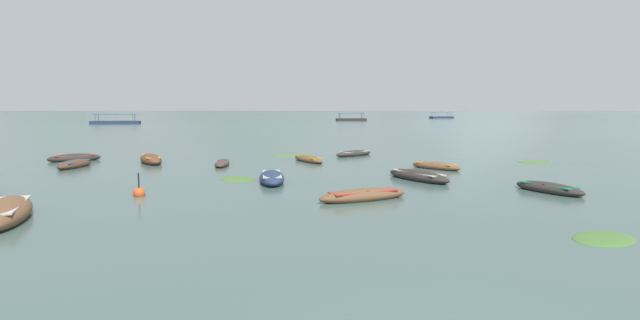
# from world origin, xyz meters

# --- Properties ---
(ground_plane) EXTENTS (6000.00, 6000.00, 0.00)m
(ground_plane) POSITION_xyz_m (0.00, 1500.00, 0.00)
(ground_plane) COLOR #425B56
(mountain_1) EXTENTS (660.34, 660.34, 258.37)m
(mountain_1) POSITION_xyz_m (-942.89, 2430.34, 129.19)
(mountain_1) COLOR #4C5B56
(mountain_1) RESTS_ON ground
(mountain_2) EXTENTS (1023.68, 1023.68, 299.59)m
(mountain_2) POSITION_xyz_m (11.77, 2181.81, 149.79)
(mountain_2) COLOR #4C5B56
(mountain_2) RESTS_ON ground
(mountain_3) EXTENTS (1027.20, 1027.20, 402.58)m
(mountain_3) POSITION_xyz_m (1035.41, 2293.97, 201.29)
(mountain_3) COLOR slate
(mountain_3) RESTS_ON ground
(rowboat_0) EXTENTS (2.48, 4.64, 0.80)m
(rowboat_0) POSITION_xyz_m (-10.36, 10.70, 0.25)
(rowboat_0) COLOR brown
(rowboat_0) RESTS_ON ground
(rowboat_1) EXTENTS (2.55, 4.25, 0.71)m
(rowboat_1) POSITION_xyz_m (-9.28, 26.90, 0.22)
(rowboat_1) COLOR brown
(rowboat_1) RESTS_ON ground
(rowboat_2) EXTENTS (3.42, 2.42, 0.62)m
(rowboat_2) POSITION_xyz_m (-14.62, 28.71, 0.19)
(rowboat_2) COLOR #2D2826
(rowboat_2) RESTS_ON ground
(rowboat_3) EXTENTS (2.69, 3.28, 0.50)m
(rowboat_3) POSITION_xyz_m (7.96, 21.39, 0.16)
(rowboat_3) COLOR brown
(rowboat_3) RESTS_ON ground
(rowboat_4) EXTENTS (2.16, 3.93, 0.49)m
(rowboat_4) POSITION_xyz_m (0.99, 26.30, 0.16)
(rowboat_4) COLOR brown
(rowboat_4) RESTS_ON ground
(rowboat_6) EXTENTS (1.56, 3.43, 0.59)m
(rowboat_6) POSITION_xyz_m (-13.30, 24.98, 0.18)
(rowboat_6) COLOR #4C3323
(rowboat_6) RESTS_ON ground
(rowboat_8) EXTENTS (2.70, 4.36, 0.60)m
(rowboat_8) POSITION_xyz_m (5.45, 17.34, 0.19)
(rowboat_8) COLOR #2D2826
(rowboat_8) RESTS_ON ground
(rowboat_9) EXTENTS (0.96, 3.32, 0.44)m
(rowboat_9) POSITION_xyz_m (-4.57, 24.79, 0.14)
(rowboat_9) COLOR #4C3323
(rowboat_9) RESTS_ON ground
(rowboat_10) EXTENTS (2.08, 3.38, 0.51)m
(rowboat_10) POSITION_xyz_m (9.72, 13.18, 0.16)
(rowboat_10) COLOR #2D2826
(rowboat_10) RESTS_ON ground
(rowboat_11) EXTENTS (1.23, 3.87, 0.64)m
(rowboat_11) POSITION_xyz_m (-1.76, 17.58, 0.20)
(rowboat_11) COLOR navy
(rowboat_11) RESTS_ON ground
(rowboat_12) EXTENTS (3.94, 2.17, 0.54)m
(rowboat_12) POSITION_xyz_m (1.58, 12.53, 0.17)
(rowboat_12) COLOR brown
(rowboat_12) RESTS_ON ground
(rowboat_13) EXTENTS (3.57, 2.97, 0.50)m
(rowboat_13) POSITION_xyz_m (4.81, 29.80, 0.16)
(rowboat_13) COLOR #2D2826
(rowboat_13) RESTS_ON ground
(ferry_0) EXTENTS (10.97, 3.76, 2.54)m
(ferry_0) POSITION_xyz_m (-35.01, 112.79, 0.45)
(ferry_0) COLOR navy
(ferry_0) RESTS_ON ground
(ferry_1) EXTENTS (8.82, 4.09, 2.54)m
(ferry_1) POSITION_xyz_m (67.89, 168.99, 0.45)
(ferry_1) COLOR navy
(ferry_1) RESTS_ON ground
(ferry_2) EXTENTS (9.02, 4.00, 2.54)m
(ferry_2) POSITION_xyz_m (26.10, 135.54, 0.45)
(ferry_2) COLOR #2D2826
(ferry_2) RESTS_ON ground
(mooring_buoy) EXTENTS (0.48, 0.48, 1.07)m
(mooring_buoy) POSITION_xyz_m (-7.19, 14.59, 0.11)
(mooring_buoy) COLOR #DB4C1E
(mooring_buoy) RESTS_ON ground
(weed_patch_2) EXTENTS (2.78, 2.79, 0.14)m
(weed_patch_2) POSITION_xyz_m (15.61, 23.66, 0.00)
(weed_patch_2) COLOR #477033
(weed_patch_2) RESTS_ON ground
(weed_patch_4) EXTENTS (2.48, 2.20, 0.14)m
(weed_patch_4) POSITION_xyz_m (6.76, 6.20, 0.00)
(weed_patch_4) COLOR #477033
(weed_patch_4) RESTS_ON ground
(weed_patch_5) EXTENTS (3.49, 2.13, 0.14)m
(weed_patch_5) POSITION_xyz_m (0.30, 30.78, 0.00)
(weed_patch_5) COLOR #477033
(weed_patch_5) RESTS_ON ground
(weed_patch_6) EXTENTS (2.41, 2.71, 0.14)m
(weed_patch_6) POSITION_xyz_m (-3.45, 18.76, 0.00)
(weed_patch_6) COLOR #477033
(weed_patch_6) RESTS_ON ground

